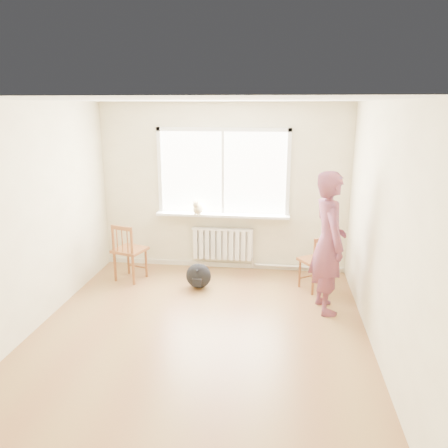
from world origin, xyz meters
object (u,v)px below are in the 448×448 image
(cat, at_px, (198,208))
(person, at_px, (329,243))
(chair_right, at_px, (318,263))
(backpack, at_px, (199,276))
(chair_left, at_px, (128,252))

(cat, bearing_deg, person, -25.58)
(chair_right, relative_size, person, 0.45)
(cat, height_order, backpack, cat)
(cat, bearing_deg, chair_left, -143.65)
(cat, bearing_deg, backpack, -73.07)
(person, xyz_separation_m, cat, (-1.94, 1.21, 0.12))
(chair_right, xyz_separation_m, person, (0.06, -0.62, 0.51))
(chair_right, bearing_deg, backpack, -29.55)
(chair_left, xyz_separation_m, backpack, (1.13, -0.15, -0.27))
(chair_left, distance_m, cat, 1.29)
(person, bearing_deg, chair_left, 65.36)
(backpack, bearing_deg, person, -15.21)
(chair_right, height_order, cat, cat)
(chair_left, relative_size, person, 0.49)
(cat, xyz_separation_m, backpack, (0.13, -0.72, -0.86))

